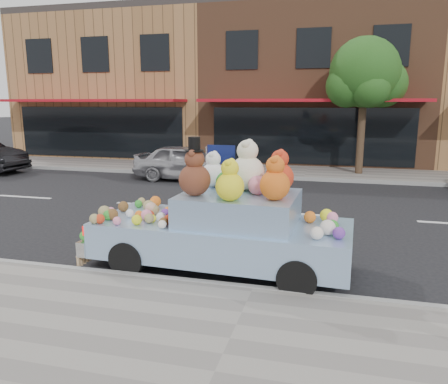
% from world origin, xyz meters
% --- Properties ---
extents(ground, '(120.00, 120.00, 0.00)m').
position_xyz_m(ground, '(0.00, 0.00, 0.00)').
color(ground, black).
rests_on(ground, ground).
extents(near_sidewalk, '(60.00, 3.00, 0.12)m').
position_xyz_m(near_sidewalk, '(0.00, -6.50, 0.06)').
color(near_sidewalk, gray).
rests_on(near_sidewalk, ground).
extents(far_sidewalk, '(60.00, 3.00, 0.12)m').
position_xyz_m(far_sidewalk, '(0.00, 6.50, 0.06)').
color(far_sidewalk, gray).
rests_on(far_sidewalk, ground).
extents(near_kerb, '(60.00, 0.12, 0.13)m').
position_xyz_m(near_kerb, '(0.00, -5.00, 0.07)').
color(near_kerb, gray).
rests_on(near_kerb, ground).
extents(far_kerb, '(60.00, 0.12, 0.13)m').
position_xyz_m(far_kerb, '(0.00, 5.00, 0.07)').
color(far_kerb, gray).
rests_on(far_kerb, ground).
extents(storefront_left, '(10.00, 9.80, 7.30)m').
position_xyz_m(storefront_left, '(-10.00, 11.97, 3.64)').
color(storefront_left, '#986A40').
rests_on(storefront_left, ground).
extents(storefront_mid, '(10.00, 9.80, 7.30)m').
position_xyz_m(storefront_mid, '(0.00, 11.97, 3.64)').
color(storefront_mid, brown).
rests_on(storefront_mid, ground).
extents(street_tree, '(3.00, 2.70, 5.22)m').
position_xyz_m(street_tree, '(2.03, 6.55, 3.69)').
color(street_tree, '#38281C').
rests_on(street_tree, ground).
extents(car_silver, '(3.91, 1.66, 1.32)m').
position_xyz_m(car_silver, '(-4.19, 4.01, 0.66)').
color(car_silver, '#A9A9AE').
rests_on(car_silver, ground).
extents(art_car, '(4.56, 1.95, 2.30)m').
position_xyz_m(art_car, '(-0.68, -4.11, 0.81)').
color(art_car, black).
rests_on(art_car, ground).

